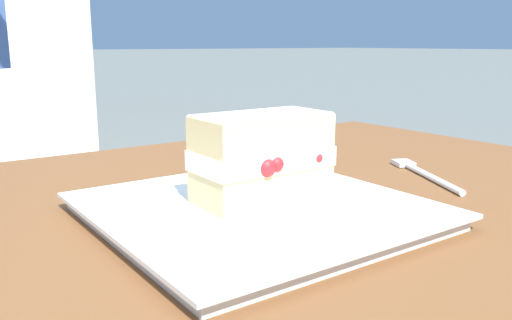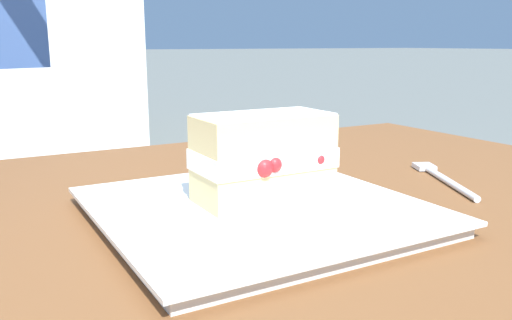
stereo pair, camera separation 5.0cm
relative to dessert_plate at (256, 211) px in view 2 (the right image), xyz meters
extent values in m
cylinder|color=brown|center=(-0.50, -0.36, -0.40)|extent=(0.07, 0.07, 0.70)
cube|color=brown|center=(0.17, 0.09, -0.03)|extent=(1.45, 1.01, 0.04)
cube|color=white|center=(0.00, 0.00, 0.00)|extent=(0.28, 0.28, 0.01)
cube|color=white|center=(0.00, 0.00, 0.01)|extent=(0.29, 0.29, 0.00)
cube|color=#EAD18C|center=(-0.01, -0.01, 0.02)|extent=(0.13, 0.07, 0.03)
cube|color=white|center=(-0.01, -0.01, 0.05)|extent=(0.13, 0.07, 0.02)
sphere|color=red|center=(-0.06, 0.02, 0.05)|extent=(0.01, 0.01, 0.01)
sphere|color=red|center=(-0.01, 0.02, 0.05)|extent=(0.01, 0.01, 0.01)
sphere|color=red|center=(0.01, 0.02, 0.05)|extent=(0.02, 0.02, 0.02)
cube|color=#EAD18C|center=(-0.01, -0.01, 0.08)|extent=(0.13, 0.07, 0.03)
cube|color=white|center=(-0.01, -0.01, 0.09)|extent=(0.13, 0.06, 0.00)
cylinder|color=silver|center=(-0.26, 0.01, 0.00)|extent=(0.07, 0.13, 0.01)
cube|color=silver|center=(-0.30, -0.07, 0.00)|extent=(0.03, 0.04, 0.01)
camera|label=1|loc=(0.28, 0.40, 0.16)|focal=37.58mm
camera|label=2|loc=(0.24, 0.43, 0.16)|focal=37.58mm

